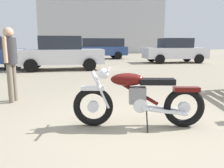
# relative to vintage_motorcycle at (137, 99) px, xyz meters

# --- Properties ---
(ground_plane) EXTENTS (80.00, 80.00, 0.00)m
(ground_plane) POSITION_rel_vintage_motorcycle_xyz_m (0.04, -0.12, -0.45)
(ground_plane) COLOR gray
(vintage_motorcycle) EXTENTS (2.03, 0.78, 0.94)m
(vintage_motorcycle) POSITION_rel_vintage_motorcycle_xyz_m (0.00, 0.00, 0.00)
(vintage_motorcycle) COLOR black
(vintage_motorcycle) RESTS_ON ground_plane
(bystander) EXTENTS (0.30, 0.44, 1.66)m
(bystander) POSITION_rel_vintage_motorcycle_xyz_m (-2.18, 2.15, 0.57)
(bystander) COLOR #706656
(bystander) RESTS_ON ground_plane
(pale_sedan_back) EXTENTS (4.29, 2.10, 1.67)m
(pale_sedan_back) POSITION_rel_vintage_motorcycle_xyz_m (-0.88, 8.34, 0.38)
(pale_sedan_back) COLOR black
(pale_sedan_back) RESTS_ON ground_plane
(blue_hatchback_right) EXTENTS (4.38, 2.31, 1.67)m
(blue_hatchback_right) POSITION_rel_vintage_motorcycle_xyz_m (6.85, 10.62, 0.38)
(blue_hatchback_right) COLOR black
(blue_hatchback_right) RESTS_ON ground_plane
(white_estate_far) EXTENTS (4.76, 2.11, 1.74)m
(white_estate_far) POSITION_rel_vintage_motorcycle_xyz_m (2.65, 15.66, 0.49)
(white_estate_far) COLOR black
(white_estate_far) RESTS_ON ground_plane
(industrial_building) EXTENTS (17.64, 12.95, 17.08)m
(industrial_building) POSITION_rel_vintage_motorcycle_xyz_m (5.69, 31.38, 3.67)
(industrial_building) COLOR #B2B2B7
(industrial_building) RESTS_ON ground_plane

